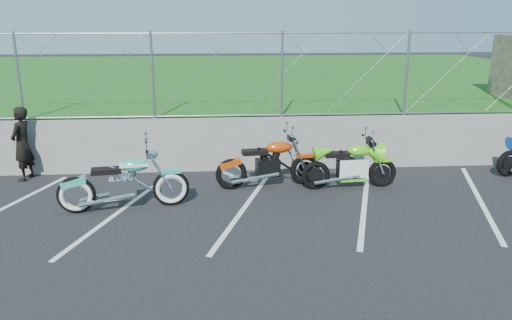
{
  "coord_description": "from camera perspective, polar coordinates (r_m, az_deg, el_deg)",
  "views": [
    {
      "loc": [
        -0.48,
        -8.23,
        3.59
      ],
      "look_at": [
        0.23,
        1.3,
        0.86
      ],
      "focal_mm": 35.0,
      "sensor_mm": 36.0,
      "label": 1
    }
  ],
  "objects": [
    {
      "name": "parking_lines",
      "position": [
        10.04,
        5.7,
        -5.05
      ],
      "size": [
        18.29,
        4.31,
        0.01
      ],
      "color": "silver",
      "rests_on": "ground"
    },
    {
      "name": "grass_field",
      "position": [
        21.93,
        -2.96,
        8.24
      ],
      "size": [
        30.0,
        20.0,
        1.3
      ],
      "primitive_type": "cube",
      "color": "#184C14",
      "rests_on": "ground"
    },
    {
      "name": "sportbike_green",
      "position": [
        10.99,
        10.79,
        -0.79
      ],
      "size": [
        2.13,
        0.76,
        1.1
      ],
      "rotation": [
        0.0,
        0.0,
        0.05
      ],
      "color": "black",
      "rests_on": "ground"
    },
    {
      "name": "retaining_wall",
      "position": [
        12.1,
        -1.83,
        1.89
      ],
      "size": [
        30.0,
        0.22,
        1.3
      ],
      "primitive_type": "cube",
      "color": "slate",
      "rests_on": "ground"
    },
    {
      "name": "naked_orange",
      "position": [
        10.88,
        1.62,
        -0.55
      ],
      "size": [
        2.34,
        0.79,
        1.17
      ],
      "rotation": [
        0.0,
        0.0,
        0.13
      ],
      "color": "black",
      "rests_on": "ground"
    },
    {
      "name": "person_standing",
      "position": [
        12.46,
        -25.17,
        1.69
      ],
      "size": [
        0.51,
        0.68,
        1.69
      ],
      "primitive_type": "imported",
      "rotation": [
        0.0,
        0.0,
        -1.76
      ],
      "color": "black",
      "rests_on": "ground"
    },
    {
      "name": "chain_link_fence",
      "position": [
        11.81,
        -1.91,
        9.68
      ],
      "size": [
        28.0,
        0.03,
        2.0
      ],
      "color": "gray",
      "rests_on": "retaining_wall"
    },
    {
      "name": "ground",
      "position": [
        8.99,
        -0.83,
        -7.58
      ],
      "size": [
        90.0,
        90.0,
        0.0
      ],
      "primitive_type": "plane",
      "color": "black",
      "rests_on": "ground"
    },
    {
      "name": "cruiser_turquoise",
      "position": [
        9.92,
        -14.67,
        -2.73
      ],
      "size": [
        2.49,
        0.78,
        1.24
      ],
      "rotation": [
        0.0,
        0.0,
        0.16
      ],
      "color": "black",
      "rests_on": "ground"
    }
  ]
}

